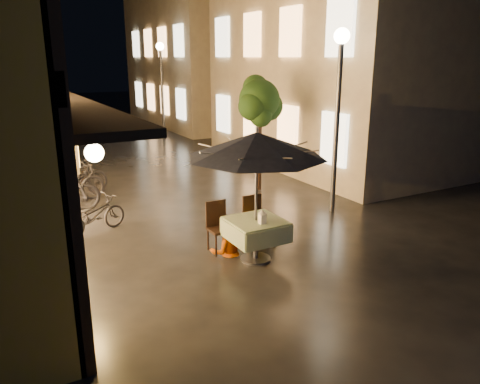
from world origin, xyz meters
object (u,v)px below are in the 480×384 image
streetlamp_near (339,88)px  patio_umbrella (257,145)px  cafe_table (256,230)px  bicycle_0 (94,216)px  person_orange (227,219)px  person_yellow (261,212)px  table_lantern (262,216)px

streetlamp_near → patio_umbrella: bearing=-152.8°
cafe_table → bicycle_0: 3.63m
streetlamp_near → cafe_table: (-3.09, -1.59, -2.33)m
person_orange → person_yellow: size_ratio=1.02×
streetlamp_near → bicycle_0: streetlamp_near is taller
person_orange → table_lantern: bearing=125.4°
person_orange → streetlamp_near: bearing=-150.8°
table_lantern → person_yellow: person_yellow is taller
person_orange → person_yellow: 0.80m
cafe_table → person_orange: person_orange is taller
cafe_table → person_yellow: size_ratio=0.73×
patio_umbrella → bicycle_0: size_ratio=1.63×
cafe_table → person_orange: bearing=121.7°
streetlamp_near → cafe_table: streetlamp_near is taller
cafe_table → person_yellow: (0.48, 0.60, 0.09)m
person_yellow → bicycle_0: 3.56m
patio_umbrella → person_orange: bearing=121.7°
patio_umbrella → table_lantern: bearing=-90.0°
table_lantern → cafe_table: bearing=90.0°
table_lantern → bicycle_0: (-2.31, 3.01, -0.52)m
streetlamp_near → patio_umbrella: streetlamp_near is taller
streetlamp_near → table_lantern: bearing=-149.7°
patio_umbrella → person_yellow: 1.66m
table_lantern → person_orange: size_ratio=0.18×
streetlamp_near → patio_umbrella: size_ratio=1.72×
patio_umbrella → table_lantern: patio_umbrella is taller
patio_umbrella → bicycle_0: patio_umbrella is taller
table_lantern → person_yellow: (0.48, 0.81, -0.24)m
table_lantern → person_orange: person_orange is taller
person_yellow → streetlamp_near: bearing=-141.6°
patio_umbrella → table_lantern: size_ratio=9.84×
table_lantern → streetlamp_near: bearing=30.3°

